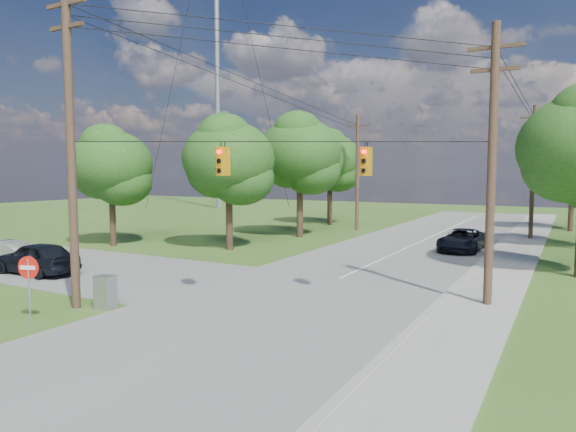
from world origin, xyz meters
The scene contains 19 objects.
ground centered at (0.00, 0.00, 0.00)m, with size 140.00×140.00×0.00m, color #355B1E.
main_road centered at (2.00, 5.00, 0.01)m, with size 10.00×100.00×0.03m, color gray.
sidewalk_east centered at (8.70, 5.00, 0.06)m, with size 2.60×100.00×0.12m, color #A09D96.
pole_sw centered at (-4.60, 0.40, 6.23)m, with size 2.00×0.32×12.00m.
pole_ne centered at (8.90, 8.00, 5.47)m, with size 2.00×0.32×10.50m.
pole_north_e centered at (8.90, 30.00, 5.13)m, with size 2.00×0.32×10.00m.
pole_north_w centered at (-5.00, 30.00, 5.13)m, with size 2.00×0.32×10.00m.
power_lines centered at (1.50, 11.54, 9.15)m, with size 13.93×29.62×4.93m.
traffic_signals centered at (2.55, 4.43, 5.50)m, with size 4.91×3.27×1.05m.
radio_mast centered at (-32.00, 46.00, 22.50)m, with size 0.70×0.70×45.00m, color #929597.
tree_w_near centered at (-8.00, 15.00, 5.92)m, with size 6.00×6.00×8.40m.
tree_w_mid centered at (-7.00, 23.00, 6.58)m, with size 6.40×6.40×9.22m.
tree_w_far centered at (-9.00, 33.00, 6.25)m, with size 6.00×6.00×8.73m.
tree_e_far centered at (11.50, 38.00, 5.92)m, with size 5.80×5.80×8.32m.
tree_cross_n centered at (-16.00, 12.50, 5.59)m, with size 5.60×5.60×7.91m.
car_cross_dark centered at (-11.57, 3.63, 0.84)m, with size 1.91×4.75×1.62m, color black.
car_main_north centered at (5.50, 21.70, 0.74)m, with size 2.34×5.08×1.41m, color black.
control_cabinet centered at (-3.50, 0.80, 0.63)m, with size 0.69×0.50×1.25m, color #929597.
do_not_enter_sign centered at (-4.12, -1.80, 1.69)m, with size 0.75×0.26×2.32m.
Camera 1 is at (11.56, -12.27, 5.09)m, focal length 32.00 mm.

